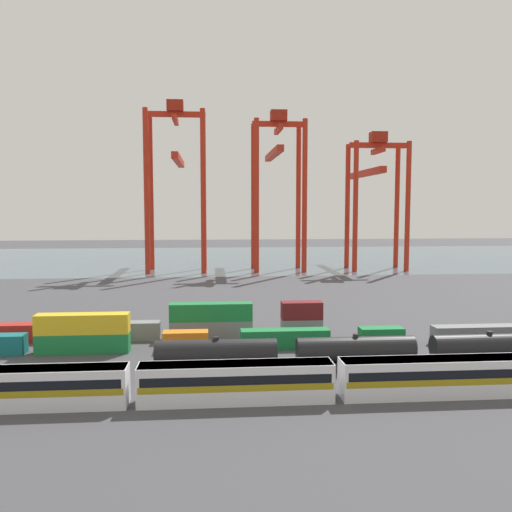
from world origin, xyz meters
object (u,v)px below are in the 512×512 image
Objects in this scene: shipping_container_4 at (285,339)px; shipping_container_8 at (22,333)px; freight_tank_row at (489,350)px; gantry_crane_central at (277,174)px; gantry_crane_west at (177,171)px; gantry_crane_east at (374,186)px; shipping_container_9 at (118,331)px; shipping_container_10 at (211,329)px; passenger_train at (236,381)px.

shipping_container_4 is 1.00× the size of shipping_container_8.
freight_tank_row is 108.74m from gantry_crane_central.
gantry_crane_east is at bearing 0.58° from gantry_crane_west.
gantry_crane_west is (-43.69, 104.51, 28.06)m from freight_tank_row.
shipping_container_4 is 1.00× the size of shipping_container_9.
freight_tank_row is 1.66× the size of gantry_crane_central.
shipping_container_4 is 12.02m from shipping_container_10.
gantry_crane_west reaches higher than gantry_crane_central.
shipping_container_8 is (-29.39, 26.45, -0.84)m from passenger_train.
shipping_container_8 is 120.36m from gantry_crane_east.
gantry_crane_west is at bearing 102.11° from shipping_container_4.
shipping_container_9 is (-15.92, 26.45, -0.84)m from passenger_train.
shipping_container_9 is 0.25× the size of gantry_crane_central.
shipping_container_4 is at bearing -96.35° from gantry_crane_central.
shipping_container_10 is (-10.05, 6.58, 0.00)m from shipping_container_4.
passenger_train is at bearing -84.70° from shipping_container_10.
gantry_crane_west is (3.31, 87.57, 28.77)m from shipping_container_9.
passenger_train is 0.74× the size of freight_tank_row.
gantry_crane_central is 30.89m from gantry_crane_east.
shipping_container_10 is at bearing -103.21° from gantry_crane_central.
passenger_train reaches higher than shipping_container_4.
gantry_crane_west is (-20.21, 94.15, 28.77)m from shipping_container_4.
gantry_crane_east is (41.15, 94.77, 24.60)m from shipping_container_4.
gantry_crane_central is (47.46, 87.46, 28.15)m from shipping_container_8.
shipping_container_9 is at bearing 180.00° from shipping_container_10.
shipping_container_10 is at bearing -83.38° from gantry_crane_west.
freight_tank_row is at bearing 17.00° from passenger_train.
shipping_container_9 is (-47.00, 16.95, -0.71)m from freight_tank_row.
shipping_container_8 is at bearing 164.34° from freight_tank_row.
shipping_container_9 is at bearing -92.16° from gantry_crane_west.
shipping_container_9 is 97.97m from gantry_crane_central.
freight_tank_row is 6.61× the size of shipping_container_9.
shipping_container_9 is (13.47, 0.00, 0.00)m from shipping_container_8.
gantry_crane_east is (17.67, 105.13, 23.89)m from freight_tank_row.
passenger_train is 30.88m from shipping_container_9.
passenger_train is at bearing -163.00° from freight_tank_row.
shipping_container_8 is at bearing -118.48° from gantry_crane_central.
gantry_crane_west is (-12.61, 114.01, 27.93)m from passenger_train.
passenger_train is 39.54m from shipping_container_8.
gantry_crane_east is at bearing 48.46° from shipping_container_8.
freight_tank_row is 62.80m from shipping_container_8.
shipping_container_9 is 0.24× the size of gantry_crane_west.
gantry_crane_east reaches higher than shipping_container_8.
shipping_container_8 and shipping_container_9 have the same top height.
shipping_container_4 is at bearing 156.18° from freight_tank_row.
passenger_train reaches higher than shipping_container_10.
freight_tank_row is at bearing -67.31° from gantry_crane_west.
shipping_container_4 is (-23.48, 10.37, -0.71)m from freight_tank_row.
gantry_crane_east is at bearing 66.96° from passenger_train.
freight_tank_row is 6.61× the size of shipping_container_4.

